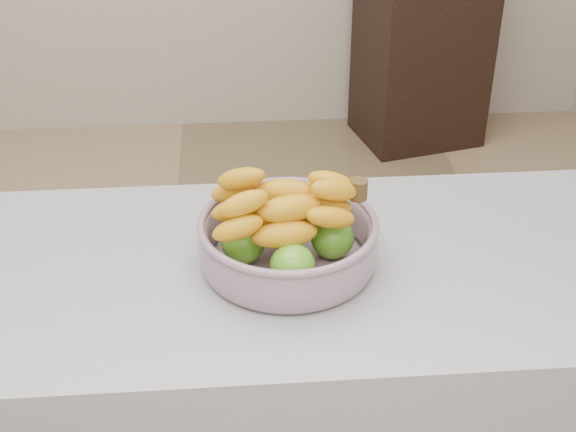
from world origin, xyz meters
name	(u,v)px	position (x,y,z in m)	size (l,w,h in m)	color
ground	(160,420)	(0.00, 0.00, 0.00)	(4.00, 4.00, 0.00)	#9D8160
cabinet	(422,42)	(1.13, 1.78, 0.47)	(0.53, 0.42, 0.95)	black
fruit_bowl	(288,237)	(0.33, -0.52, 0.96)	(0.31, 0.31, 0.16)	#A5AEC6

